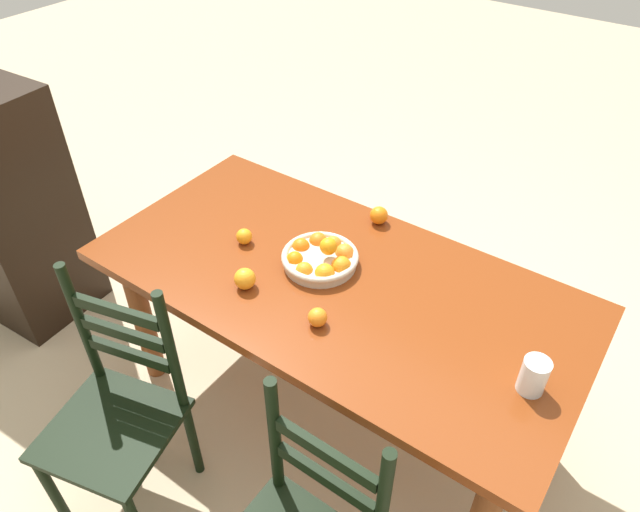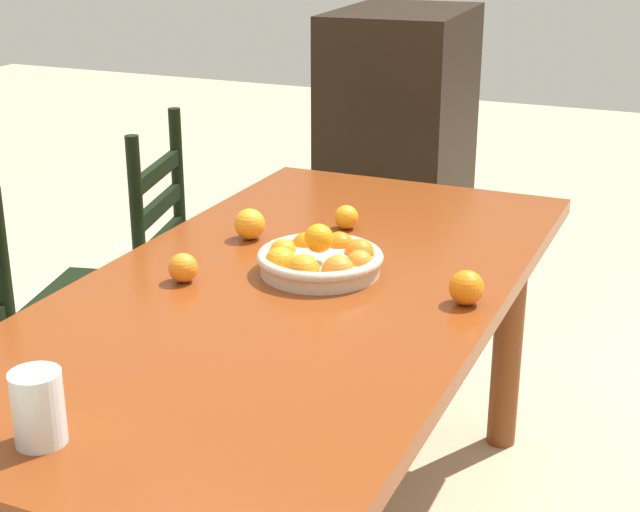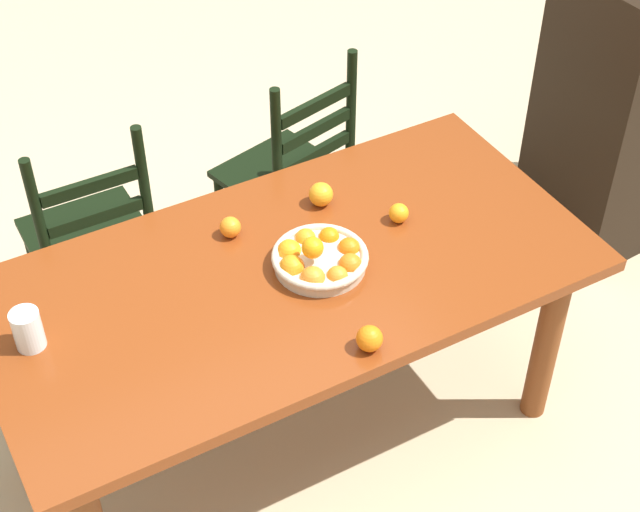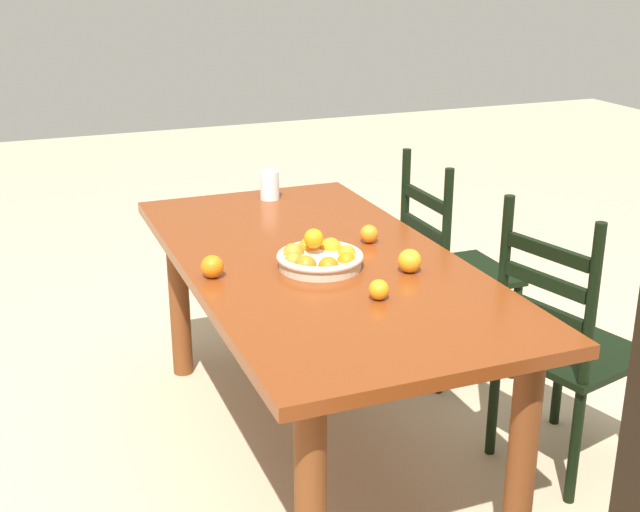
% 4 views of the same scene
% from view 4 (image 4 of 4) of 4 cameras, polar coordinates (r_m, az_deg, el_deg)
% --- Properties ---
extents(ground_plane, '(12.00, 12.00, 0.00)m').
position_cam_4_polar(ground_plane, '(3.16, -0.13, -12.86)').
color(ground_plane, tan).
extents(dining_table, '(1.78, 0.89, 0.74)m').
position_cam_4_polar(dining_table, '(2.87, -0.14, -2.15)').
color(dining_table, maroon).
rests_on(dining_table, ground).
extents(chair_near_window, '(0.41, 0.41, 0.94)m').
position_cam_4_polar(chair_near_window, '(3.57, 8.83, -1.19)').
color(chair_near_window, black).
rests_on(chair_near_window, ground).
extents(chair_by_cabinet, '(0.50, 0.50, 0.97)m').
position_cam_4_polar(chair_by_cabinet, '(2.97, 16.16, -6.03)').
color(chair_by_cabinet, black).
rests_on(chair_by_cabinet, ground).
extents(fruit_bowl, '(0.28, 0.28, 0.13)m').
position_cam_4_polar(fruit_bowl, '(2.74, -0.06, -0.13)').
color(fruit_bowl, beige).
rests_on(fruit_bowl, dining_table).
extents(orange_loose_0, '(0.06, 0.06, 0.06)m').
position_cam_4_polar(orange_loose_0, '(2.97, 3.33, 1.50)').
color(orange_loose_0, orange).
rests_on(orange_loose_0, dining_table).
extents(orange_loose_1, '(0.06, 0.06, 0.06)m').
position_cam_4_polar(orange_loose_1, '(2.49, 4.00, -2.28)').
color(orange_loose_1, orange).
rests_on(orange_loose_1, dining_table).
extents(orange_loose_2, '(0.07, 0.07, 0.07)m').
position_cam_4_polar(orange_loose_2, '(2.67, -7.28, -0.71)').
color(orange_loose_2, orange).
rests_on(orange_loose_2, dining_table).
extents(orange_loose_3, '(0.08, 0.08, 0.08)m').
position_cam_4_polar(orange_loose_3, '(2.71, 6.08, -0.33)').
color(orange_loose_3, orange).
rests_on(orange_loose_3, dining_table).
extents(drinking_glass, '(0.08, 0.08, 0.12)m').
position_cam_4_polar(drinking_glass, '(3.50, -3.42, 4.80)').
color(drinking_glass, silver).
rests_on(drinking_glass, dining_table).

